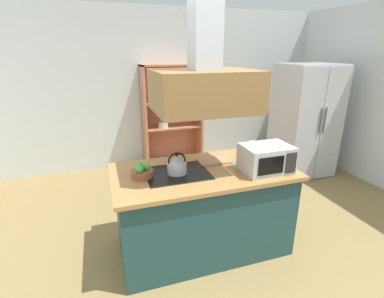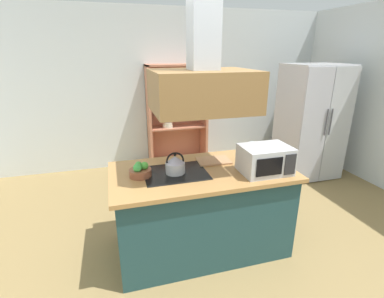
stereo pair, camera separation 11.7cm
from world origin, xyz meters
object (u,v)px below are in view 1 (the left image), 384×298
Objects in this scene: dish_cabinet at (172,122)px; microwave at (266,158)px; refrigerator at (305,121)px; kettle at (177,165)px; cutting_board at (214,160)px; fruit_bowl at (142,172)px; wine_glass_on_counter at (252,146)px.

dish_cabinet is 3.90× the size of microwave.
refrigerator is 3.95× the size of microwave.
dish_cabinet is at bearing 151.97° from refrigerator.
kettle is 0.86m from microwave.
refrigerator reaches higher than cutting_board.
dish_cabinet is 8.71× the size of fruit_bowl.
dish_cabinet is 2.64m from microwave.
microwave is 1.18m from fruit_bowl.
refrigerator is at bearing 29.06° from cutting_board.
fruit_bowl is at bearing -155.24° from refrigerator.
kettle is 1.01× the size of wine_glass_on_counter.
kettle is 0.33m from fruit_bowl.
refrigerator is 1.01× the size of dish_cabinet.
cutting_board is at bearing -150.94° from refrigerator.
fruit_bowl is at bearing 168.69° from microwave.
cutting_board is 1.65× the size of fruit_bowl.
fruit_bowl is at bearing -168.26° from cutting_board.
microwave is 0.31m from wine_glass_on_counter.
fruit_bowl is (-1.16, 0.23, -0.08)m from microwave.
cutting_board is 1.65× the size of wine_glass_on_counter.
dish_cabinet reaches higher than microwave.
microwave is at bearing -84.23° from dish_cabinet.
dish_cabinet is at bearing 95.77° from microwave.
fruit_bowl is at bearing -110.49° from dish_cabinet.
wine_glass_on_counter is at bearing -12.52° from cutting_board.
wine_glass_on_counter is (0.85, 0.09, 0.06)m from kettle.
refrigerator is 3.17m from fruit_bowl.
microwave is at bearing -94.41° from wine_glass_on_counter.
microwave reaches higher than fruit_bowl.
cutting_board is at bearing 167.48° from wine_glass_on_counter.
refrigerator reaches higher than microwave.
kettle is (-0.56, -2.41, 0.20)m from dish_cabinet.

